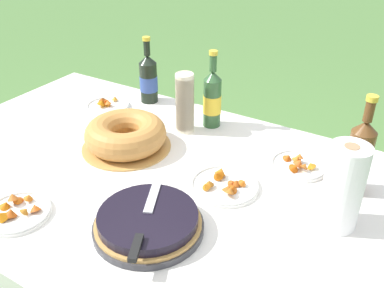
{
  "coord_description": "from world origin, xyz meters",
  "views": [
    {
      "loc": [
        0.77,
        -0.96,
        1.58
      ],
      "look_at": [
        0.1,
        0.15,
        0.82
      ],
      "focal_mm": 40.0,
      "sensor_mm": 36.0,
      "label": 1
    }
  ],
  "objects": [
    {
      "name": "paper_towel_roll",
      "position": [
        0.64,
        0.07,
        0.89
      ],
      "size": [
        0.11,
        0.11,
        0.26
      ],
      "color": "white",
      "rests_on": "tablecloth"
    },
    {
      "name": "juice_bottle_red",
      "position": [
        -0.32,
        0.47,
        0.87
      ],
      "size": [
        0.08,
        0.08,
        0.3
      ],
      "color": "black",
      "rests_on": "tablecloth"
    },
    {
      "name": "snack_plate_near",
      "position": [
        0.28,
        0.05,
        0.77
      ],
      "size": [
        0.22,
        0.22,
        0.05
      ],
      "color": "white",
      "rests_on": "tablecloth"
    },
    {
      "name": "snack_plate_right",
      "position": [
        -0.18,
        -0.38,
        0.77
      ],
      "size": [
        0.2,
        0.2,
        0.05
      ],
      "color": "white",
      "rests_on": "tablecloth"
    },
    {
      "name": "garden_table",
      "position": [
        0.0,
        0.0,
        0.69
      ],
      "size": [
        1.75,
        1.1,
        0.76
      ],
      "color": "brown",
      "rests_on": "ground_plane"
    },
    {
      "name": "berry_tart",
      "position": [
        0.19,
        -0.23,
        0.79
      ],
      "size": [
        0.31,
        0.31,
        0.06
      ],
      "color": "#38383D",
      "rests_on": "tablecloth"
    },
    {
      "name": "snack_plate_far",
      "position": [
        0.45,
        0.29,
        0.77
      ],
      "size": [
        0.2,
        0.2,
        0.05
      ],
      "color": "white",
      "rests_on": "tablecloth"
    },
    {
      "name": "cup_stack",
      "position": [
        -0.03,
        0.32,
        0.88
      ],
      "size": [
        0.07,
        0.07,
        0.24
      ],
      "color": "beige",
      "rests_on": "tablecloth"
    },
    {
      "name": "cider_bottle_green",
      "position": [
        0.03,
        0.42,
        0.88
      ],
      "size": [
        0.07,
        0.07,
        0.31
      ],
      "color": "#2D562D",
      "rests_on": "tablecloth"
    },
    {
      "name": "serving_knife",
      "position": [
        0.2,
        -0.26,
        0.82
      ],
      "size": [
        0.18,
        0.35,
        0.01
      ],
      "rotation": [
        0.0,
        0.0,
        2.0
      ],
      "color": "silver",
      "rests_on": "berry_tart"
    },
    {
      "name": "cider_bottle_amber",
      "position": [
        0.63,
        0.26,
        0.89
      ],
      "size": [
        0.08,
        0.08,
        0.33
      ],
      "color": "brown",
      "rests_on": "tablecloth"
    },
    {
      "name": "bundt_cake",
      "position": [
        -0.15,
        0.09,
        0.82
      ],
      "size": [
        0.33,
        0.33,
        0.11
      ],
      "color": "tan",
      "rests_on": "tablecloth"
    },
    {
      "name": "tablecloth",
      "position": [
        0.0,
        0.0,
        0.75
      ],
      "size": [
        1.76,
        1.11,
        0.1
      ],
      "color": "white",
      "rests_on": "garden_table"
    },
    {
      "name": "snack_plate_left",
      "position": [
        -0.44,
        0.32,
        0.77
      ],
      "size": [
        0.19,
        0.19,
        0.05
      ],
      "color": "white",
      "rests_on": "tablecloth"
    }
  ]
}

